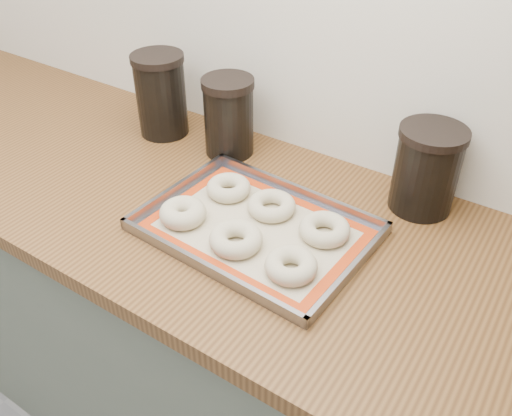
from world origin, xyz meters
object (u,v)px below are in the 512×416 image
Objects in this scene: baking_tray at (256,228)px; bagel_back_right at (325,229)px; bagel_back_left at (229,188)px; canister_mid at (229,116)px; canister_left at (161,95)px; bagel_front_right at (291,266)px; bagel_front_left at (183,213)px; canister_right at (426,169)px; bagel_back_mid at (272,206)px; bagel_front_mid at (236,239)px.

bagel_back_right is (0.13, 0.06, 0.01)m from baking_tray.
canister_mid reaches higher than bagel_back_left.
bagel_front_right is at bearing -27.12° from canister_left.
bagel_front_left is 0.53m from canister_right.
canister_left is (-0.44, 0.15, 0.09)m from bagel_back_mid.
bagel_back_right is 0.55× the size of canister_right.
baking_tray is 0.16m from bagel_front_left.
bagel_front_right is 0.48m from canister_mid.
canister_left is at bearing -175.62° from canister_right.
bagel_front_mid is 1.03× the size of bagel_back_mid.
bagel_front_mid is at bearing -52.26° from canister_mid.
bagel_back_right is at bearing 23.66° from bagel_front_left.
bagel_back_right reaches higher than bagel_back_mid.
bagel_front_mid is at bearing -92.86° from baking_tray.
canister_right is (0.49, 0.04, -0.00)m from canister_mid.
canister_left reaches higher than baking_tray.
canister_mid is (-0.36, 0.31, 0.08)m from bagel_front_right.
bagel_back_left is at bearing 178.47° from bagel_back_mid.
canister_left reaches higher than bagel_back_left.
bagel_back_mid is at bearing -1.53° from bagel_back_left.
baking_tray is 0.51m from canister_left.
canister_mid is (-0.09, 0.29, 0.08)m from bagel_front_left.
canister_mid is at bearing -175.24° from canister_right.
bagel_front_left reaches higher than bagel_back_left.
baking_tray is at bearing -132.58° from canister_right.
bagel_back_right is at bearing -15.71° from canister_left.
baking_tray is 4.44× the size of bagel_front_mid.
bagel_back_right is (0.13, -0.01, 0.00)m from bagel_back_mid.
bagel_front_left is at bearing 177.51° from bagel_front_right.
bagel_front_mid is at bearing -49.51° from bagel_back_left.
canister_right reaches higher than bagel_front_mid.
bagel_front_left is 1.00× the size of bagel_back_left.
canister_left reaches higher than canister_right.
bagel_front_left is at bearing -72.86° from canister_mid.
canister_left is at bearing 153.62° from baking_tray.
bagel_back_right is 0.60m from canister_left.
baking_tray is 4.74× the size of bagel_front_right.
canister_right reaches higher than bagel_back_right.
bagel_front_right is 0.65m from canister_left.
bagel_front_mid is 0.39m from canister_mid.
bagel_front_right is 0.46× the size of canister_left.
bagel_front_left is 0.93× the size of bagel_front_mid.
bagel_front_mid reaches higher than bagel_back_right.
bagel_back_mid is (0.14, 0.13, -0.00)m from bagel_front_left.
canister_left is at bearing 155.28° from bagel_back_left.
bagel_back_left is at bearing -24.72° from canister_left.
bagel_back_left is at bearing 149.92° from bagel_front_right.
baking_tray is 2.41× the size of canister_mid.
bagel_front_right is at bearing -90.49° from bagel_back_right.
canister_mid is (-0.23, 0.16, 0.08)m from bagel_back_mid.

